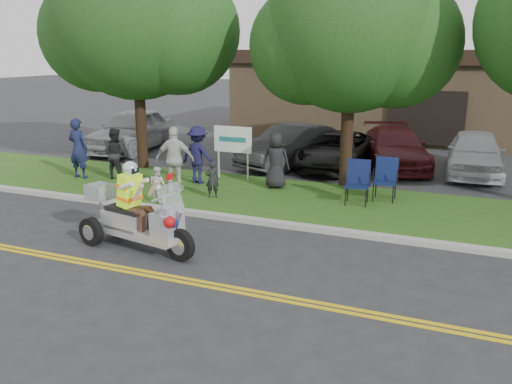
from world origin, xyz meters
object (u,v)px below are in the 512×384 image
at_px(spectator_adult_right, 175,159).
at_px(parked_car_right, 395,148).
at_px(parked_car_mid, 337,151).
at_px(parked_car_far_right, 475,153).
at_px(lawn_chair_a, 358,179).
at_px(parked_car_left, 292,146).
at_px(trike_scooter, 135,219).
at_px(spectator_adult_mid, 115,154).
at_px(lawn_chair_b, 386,176).
at_px(spectator_adult_left, 78,148).
at_px(parked_car_far_left, 132,130).

bearing_deg(spectator_adult_right, parked_car_right, -146.33).
height_order(parked_car_mid, parked_car_far_right, parked_car_far_right).
bearing_deg(lawn_chair_a, parked_car_left, 121.55).
xyz_separation_m(trike_scooter, parked_car_left, (0.31, 9.06, 0.08)).
xyz_separation_m(spectator_adult_mid, spectator_adult_right, (2.52, -0.61, 0.13)).
height_order(lawn_chair_a, spectator_adult_mid, spectator_adult_mid).
distance_m(spectator_adult_mid, parked_car_right, 9.52).
relative_size(lawn_chair_a, lawn_chair_b, 1.01).
bearing_deg(parked_car_mid, spectator_adult_right, -121.31).
distance_m(lawn_chair_a, spectator_adult_right, 5.11).
bearing_deg(spectator_adult_left, parked_car_right, -145.81).
xyz_separation_m(lawn_chair_a, parked_car_far_right, (2.74, 5.20, -0.02)).
relative_size(parked_car_far_left, parked_car_right, 1.06).
distance_m(parked_car_left, parked_car_far_right, 6.09).
bearing_deg(trike_scooter, parked_car_far_right, 69.20).
height_order(trike_scooter, parked_car_left, trike_scooter).
bearing_deg(parked_car_left, trike_scooter, -70.05).
height_order(trike_scooter, parked_car_far_right, trike_scooter).
bearing_deg(spectator_adult_mid, parked_car_mid, -142.79).
height_order(lawn_chair_b, parked_car_far_right, parked_car_far_right).
xyz_separation_m(trike_scooter, parked_car_mid, (1.89, 9.29, -0.02)).
bearing_deg(parked_car_left, spectator_adult_right, -87.81).
xyz_separation_m(parked_car_mid, parked_car_far_right, (4.42, 0.77, 0.10)).
bearing_deg(spectator_adult_left, parked_car_far_left, -72.55).
bearing_deg(parked_car_right, parked_car_mid, -169.62).
relative_size(spectator_adult_right, parked_car_far_right, 0.43).
height_order(spectator_adult_right, parked_car_mid, spectator_adult_right).
bearing_deg(spectator_adult_right, lawn_chair_b, 177.49).
distance_m(trike_scooter, parked_car_left, 9.07).
height_order(spectator_adult_mid, parked_car_mid, spectator_adult_mid).
bearing_deg(parked_car_far_left, parked_car_right, -1.08).
bearing_deg(parked_car_right, spectator_adult_left, -165.15).
xyz_separation_m(spectator_adult_mid, parked_car_far_right, (10.30, 5.37, -0.17)).
bearing_deg(parked_car_left, lawn_chair_a, -30.21).
relative_size(spectator_adult_mid, parked_car_right, 0.34).
distance_m(spectator_adult_mid, parked_car_mid, 7.46).
bearing_deg(spectator_adult_mid, spectator_adult_right, 165.66).
height_order(spectator_adult_mid, parked_car_far_left, parked_car_far_left).
height_order(spectator_adult_left, parked_car_mid, spectator_adult_left).
height_order(spectator_adult_left, spectator_adult_mid, spectator_adult_left).
height_order(parked_car_far_left, parked_car_far_right, parked_car_far_left).
bearing_deg(parked_car_right, parked_car_left, -178.92).
distance_m(spectator_adult_right, parked_car_mid, 6.20).
bearing_deg(parked_car_right, lawn_chair_b, -103.39).
xyz_separation_m(parked_car_mid, parked_car_right, (1.80, 1.03, 0.05)).
distance_m(trike_scooter, spectator_adult_mid, 6.17).
bearing_deg(parked_car_right, parked_car_far_left, 165.78).
bearing_deg(spectator_adult_left, spectator_adult_mid, -162.83).
height_order(lawn_chair_a, lawn_chair_b, lawn_chair_a).
bearing_deg(trike_scooter, lawn_chair_a, 64.98).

